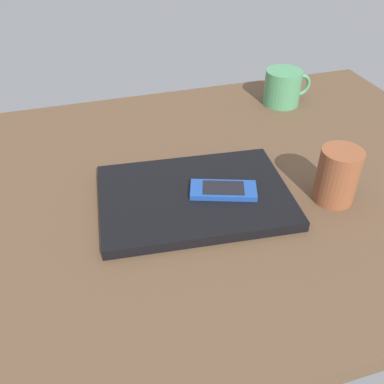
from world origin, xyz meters
TOP-DOWN VIEW (x-y plane):
  - desk_surface at (0.00, 0.00)cm, footprint 120.00×80.00cm
  - laptop_closed at (-0.47, -4.83)cm, footprint 34.21×25.63cm
  - cell_phone_on_laptop at (4.68, -6.23)cm, footprint 12.23×8.36cm
  - pen_cup at (23.11, -11.15)cm, footprint 6.92×6.92cm
  - coffee_mug at (31.51, 25.66)cm, footprint 11.72×8.62cm

SIDE VIEW (x-z plane):
  - desk_surface at x=0.00cm, z-range 0.00..3.00cm
  - laptop_closed at x=-0.47cm, z-range 3.00..4.82cm
  - cell_phone_on_laptop at x=4.68cm, z-range 4.79..5.85cm
  - coffee_mug at x=31.51cm, z-range 3.00..11.24cm
  - pen_cup at x=23.11cm, z-range 3.00..12.72cm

